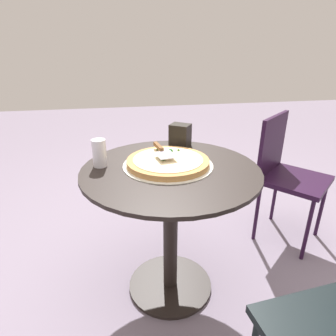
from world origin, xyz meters
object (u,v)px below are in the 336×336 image
pizza_server (162,150)px  napkin_dispenser (180,135)px  patio_table (171,206)px  pizza_on_tray (168,162)px  drinking_cup (99,153)px  patio_chair_near (286,169)px

pizza_server → napkin_dispenser: bearing=-33.2°
pizza_server → napkin_dispenser: 0.25m
patio_table → pizza_on_tray: (0.04, 0.01, 0.22)m
drinking_cup → pizza_on_tray: bearing=-98.4°
patio_table → napkin_dispenser: (0.30, -0.11, 0.26)m
pizza_server → drinking_cup: bearing=91.6°
drinking_cup → napkin_dispenser: 0.48m
patio_table → patio_chair_near: 0.89m
pizza_on_tray → napkin_dispenser: bearing=-23.7°
patio_table → pizza_server: size_ratio=3.82×
pizza_server → drinking_cup: 0.29m
pizza_on_tray → napkin_dispenser: 0.29m
pizza_on_tray → drinking_cup: drinking_cup is taller
pizza_on_tray → patio_chair_near: (0.31, -0.82, -0.23)m
pizza_on_tray → napkin_dispenser: size_ratio=3.42×
patio_table → drinking_cup: 0.42m
pizza_server → drinking_cup: size_ratio=1.68×
pizza_on_tray → pizza_server: pizza_server is taller
pizza_server → drinking_cup: (-0.01, 0.29, 0.01)m
pizza_server → drinking_cup: drinking_cup is taller
patio_table → pizza_on_tray: size_ratio=1.95×
patio_table → pizza_on_tray: bearing=9.8°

